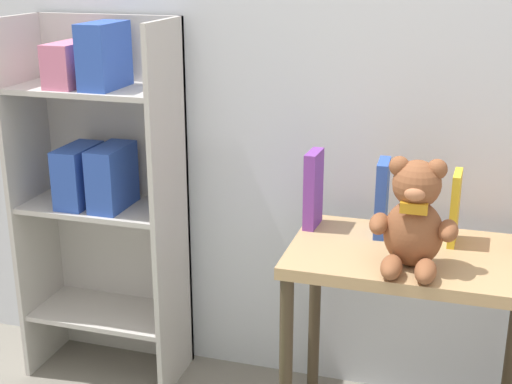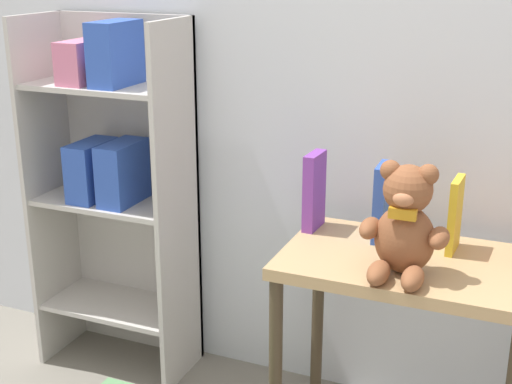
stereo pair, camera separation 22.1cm
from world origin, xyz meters
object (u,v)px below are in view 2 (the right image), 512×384
bookshelf_side (116,174)px  book_standing_blue (382,202)px  book_standing_purple (314,191)px  book_standing_yellow (455,215)px  display_table (405,291)px  teddy_bear (405,225)px

bookshelf_side → book_standing_blue: bearing=-3.9°
book_standing_purple → book_standing_yellow: size_ratio=1.11×
bookshelf_side → book_standing_yellow: bookshelf_side is taller
bookshelf_side → display_table: bearing=-9.2°
book_standing_yellow → display_table: bearing=-133.1°
teddy_bear → book_standing_blue: teddy_bear is taller
bookshelf_side → teddy_bear: bookshelf_side is taller
teddy_bear → book_standing_blue: bearing=117.1°
display_table → book_standing_yellow: bearing=44.6°
teddy_bear → book_standing_purple: teddy_bear is taller
display_table → teddy_bear: bearing=-87.2°
display_table → book_standing_purple: bearing=159.3°
display_table → book_standing_blue: size_ratio=3.01×
teddy_bear → book_standing_blue: size_ratio=1.32×
bookshelf_side → display_table: (1.09, -0.18, -0.18)m
teddy_bear → book_standing_purple: 0.40m
book_standing_purple → book_standing_blue: 0.22m
display_table → teddy_bear: teddy_bear is taller
book_standing_blue → book_standing_yellow: book_standing_blue is taller
teddy_bear → book_standing_yellow: 0.24m
display_table → book_standing_purple: book_standing_purple is taller
display_table → book_standing_purple: 0.41m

